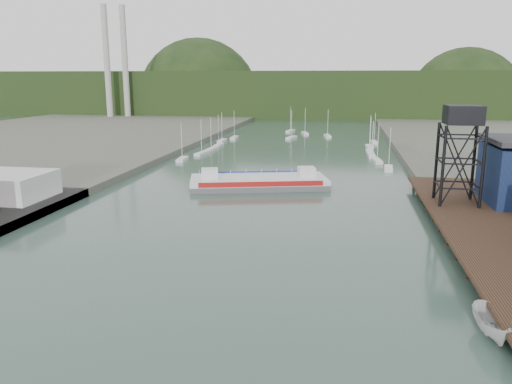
% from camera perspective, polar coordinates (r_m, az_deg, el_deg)
% --- Properties ---
extents(east_pier, '(14.00, 70.00, 2.45)m').
position_cam_1_polar(east_pier, '(77.65, 25.12, -3.67)').
color(east_pier, black).
rests_on(east_pier, ground).
extents(lift_tower, '(6.50, 6.50, 16.00)m').
position_cam_1_polar(lift_tower, '(87.25, 22.56, 7.49)').
color(lift_tower, black).
rests_on(lift_tower, east_pier).
extents(marina_sailboats, '(57.71, 92.65, 0.90)m').
position_cam_1_polar(marina_sailboats, '(167.67, 4.39, 5.33)').
color(marina_sailboats, silver).
rests_on(marina_sailboats, ground).
extents(smokestacks, '(11.20, 8.20, 60.00)m').
position_cam_1_polar(smokestacks, '(286.93, -15.70, 13.99)').
color(smokestacks, '#A8A8A3').
rests_on(smokestacks, ground).
extents(distant_hills, '(500.00, 120.00, 80.00)m').
position_cam_1_polar(distant_hills, '(329.15, 6.58, 10.76)').
color(distant_hills, black).
rests_on(distant_hills, ground).
extents(chain_ferry, '(30.28, 18.30, 4.08)m').
position_cam_1_polar(chain_ferry, '(104.63, 0.29, 1.21)').
color(chain_ferry, '#555558').
rests_on(chain_ferry, ground).
extents(motorboat, '(2.99, 6.62, 2.48)m').
position_cam_1_polar(motorboat, '(49.93, 25.39, -13.55)').
color(motorboat, silver).
rests_on(motorboat, ground).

